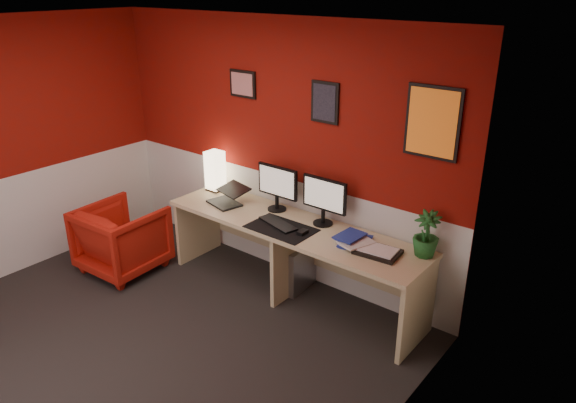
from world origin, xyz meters
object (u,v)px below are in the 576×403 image
at_px(desk, 292,260).
at_px(armchair, 122,238).
at_px(monitor_left, 277,181).
at_px(laptop, 224,194).
at_px(potted_plant, 426,234).
at_px(zen_tray, 378,252).
at_px(shoji_lamp, 215,172).
at_px(monitor_right, 324,194).
at_px(pc_tower, 298,266).

relative_size(desk, armchair, 3.44).
bearing_deg(armchair, monitor_left, -150.32).
distance_m(laptop, potted_plant, 2.03).
height_order(laptop, zen_tray, laptop).
bearing_deg(potted_plant, desk, -170.42).
bearing_deg(armchair, laptop, -145.56).
height_order(desk, zen_tray, zen_tray).
bearing_deg(monitor_left, armchair, -147.05).
bearing_deg(laptop, shoji_lamp, 160.35).
distance_m(monitor_right, pc_tower, 0.84).
height_order(shoji_lamp, armchair, shoji_lamp).
bearing_deg(potted_plant, pc_tower, -177.30).
bearing_deg(shoji_lamp, laptop, -33.15).
height_order(monitor_left, monitor_right, same).
height_order(monitor_left, potted_plant, monitor_left).
bearing_deg(monitor_left, zen_tray, -8.58).
bearing_deg(pc_tower, shoji_lamp, 173.35).
bearing_deg(desk, monitor_right, 41.02).
relative_size(monitor_left, zen_tray, 1.66).
distance_m(monitor_left, monitor_right, 0.53).
bearing_deg(armchair, zen_tray, -168.26).
bearing_deg(laptop, potted_plant, 20.34).
bearing_deg(pc_tower, laptop, -171.38).
bearing_deg(monitor_right, potted_plant, 1.05).
bearing_deg(desk, potted_plant, 9.58).
height_order(monitor_left, pc_tower, monitor_left).
relative_size(shoji_lamp, zen_tray, 1.14).
bearing_deg(zen_tray, monitor_left, 171.42).
distance_m(shoji_lamp, pc_tower, 1.32).
xyz_separation_m(potted_plant, pc_tower, (-1.23, -0.06, -0.69)).
bearing_deg(pc_tower, desk, -78.18).
bearing_deg(armchair, desk, -160.73).
relative_size(laptop, armchair, 0.44).
xyz_separation_m(shoji_lamp, zen_tray, (2.04, -0.19, -0.18)).
bearing_deg(shoji_lamp, monitor_left, -0.39).
bearing_deg(zen_tray, pc_tower, 170.86).
relative_size(monitor_left, monitor_right, 1.00).
bearing_deg(monitor_right, armchair, -154.99).
bearing_deg(desk, laptop, -177.21).
distance_m(monitor_left, armchair, 1.72).
relative_size(monitor_right, zen_tray, 1.66).
height_order(shoji_lamp, laptop, shoji_lamp).
distance_m(monitor_right, potted_plant, 0.99).
xyz_separation_m(potted_plant, armchair, (-2.85, -0.89, -0.58)).
bearing_deg(pc_tower, monitor_right, 4.37).
distance_m(potted_plant, pc_tower, 1.42).
bearing_deg(monitor_right, shoji_lamp, -179.94).
distance_m(zen_tray, armchair, 2.66).
xyz_separation_m(desk, monitor_left, (-0.32, 0.18, 0.66)).
bearing_deg(monitor_left, laptop, -156.40).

